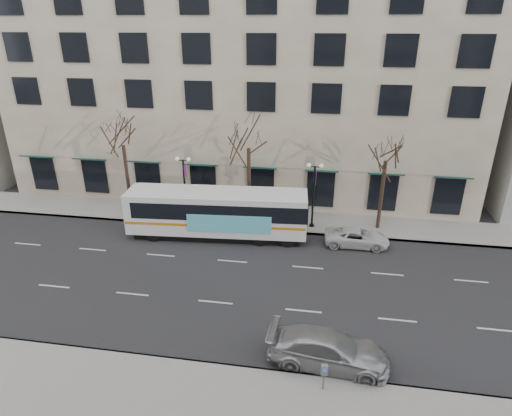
% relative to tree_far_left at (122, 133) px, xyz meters
% --- Properties ---
extents(ground, '(160.00, 160.00, 0.00)m').
position_rel_tree_far_left_xyz_m(ground, '(10.00, -8.80, -6.70)').
color(ground, black).
rests_on(ground, ground).
extents(sidewalk_far, '(80.00, 4.00, 0.15)m').
position_rel_tree_far_left_xyz_m(sidewalk_far, '(15.00, 0.20, -6.62)').
color(sidewalk_far, gray).
rests_on(sidewalk_far, ground).
extents(building_hotel, '(40.00, 20.00, 24.00)m').
position_rel_tree_far_left_xyz_m(building_hotel, '(8.00, 12.20, 5.30)').
color(building_hotel, tan).
rests_on(building_hotel, ground).
extents(tree_far_left, '(3.60, 3.60, 8.34)m').
position_rel_tree_far_left_xyz_m(tree_far_left, '(0.00, 0.00, 0.00)').
color(tree_far_left, black).
rests_on(tree_far_left, ground).
extents(tree_far_mid, '(3.60, 3.60, 8.55)m').
position_rel_tree_far_left_xyz_m(tree_far_mid, '(10.00, 0.00, 0.21)').
color(tree_far_mid, black).
rests_on(tree_far_mid, ground).
extents(tree_far_right, '(3.60, 3.60, 8.06)m').
position_rel_tree_far_left_xyz_m(tree_far_right, '(20.00, 0.00, -0.28)').
color(tree_far_right, black).
rests_on(tree_far_right, ground).
extents(lamp_post_left, '(1.22, 0.45, 5.21)m').
position_rel_tree_far_left_xyz_m(lamp_post_left, '(5.01, -0.60, -3.75)').
color(lamp_post_left, black).
rests_on(lamp_post_left, ground).
extents(lamp_post_right, '(1.22, 0.45, 5.21)m').
position_rel_tree_far_left_xyz_m(lamp_post_right, '(15.01, -0.60, -3.75)').
color(lamp_post_right, black).
rests_on(lamp_post_right, ground).
extents(city_bus, '(13.22, 3.78, 3.54)m').
position_rel_tree_far_left_xyz_m(city_bus, '(8.25, -3.00, -4.77)').
color(city_bus, white).
rests_on(city_bus, ground).
extents(silver_car, '(5.73, 2.68, 1.62)m').
position_rel_tree_far_left_xyz_m(silver_car, '(16.33, -14.88, -5.89)').
color(silver_car, '#B2B5BA').
rests_on(silver_car, ground).
extents(white_pickup, '(4.55, 2.15, 1.26)m').
position_rel_tree_far_left_xyz_m(white_pickup, '(18.25, -2.88, -6.07)').
color(white_pickup, silver).
rests_on(white_pickup, ground).
extents(pay_station, '(0.30, 0.21, 1.30)m').
position_rel_tree_far_left_xyz_m(pay_station, '(16.14, -16.58, -5.61)').
color(pay_station, gray).
rests_on(pay_station, sidewalk_near).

